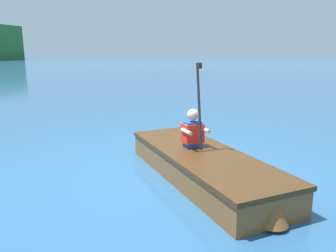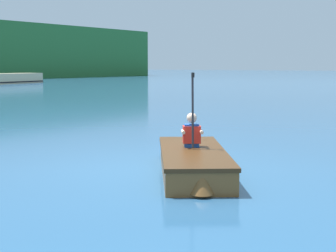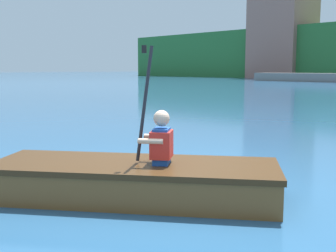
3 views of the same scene
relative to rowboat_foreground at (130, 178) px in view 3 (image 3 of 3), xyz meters
name	(u,v)px [view 3 (image 3 of 3)]	position (x,y,z in m)	size (l,w,h in m)	color
ground_plane	(186,187)	(0.11, 0.75, -0.22)	(300.00, 300.00, 0.00)	#28567F
waterfront_warehouse_left	(283,14)	(-30.24, 51.42, 8.85)	(7.98, 7.31, 18.12)	#9E6B5B
rowboat_foreground	(130,178)	(0.00, 0.00, 0.00)	(3.03, 2.69, 0.39)	brown
person_paddler	(160,139)	(0.26, 0.20, 0.43)	(0.46, 0.45, 1.23)	#1E4CA5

